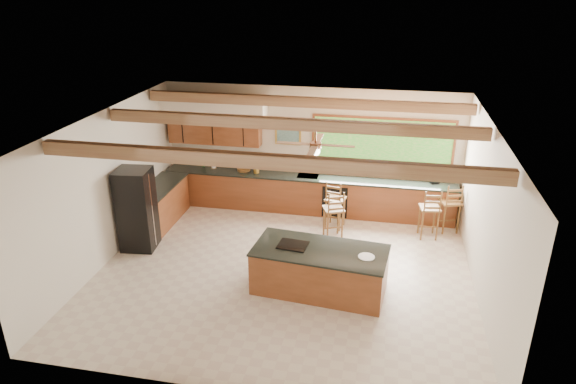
# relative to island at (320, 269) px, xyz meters

# --- Properties ---
(ground) EXTENTS (7.20, 7.20, 0.00)m
(ground) POSITION_rel_island_xyz_m (-0.76, 0.48, -0.42)
(ground) COLOR beige
(ground) RESTS_ON ground
(room_shell) EXTENTS (7.27, 6.54, 3.02)m
(room_shell) POSITION_rel_island_xyz_m (-0.93, 1.13, 1.79)
(room_shell) COLOR beige
(room_shell) RESTS_ON ground
(counter_run) EXTENTS (7.12, 3.10, 1.24)m
(counter_run) POSITION_rel_island_xyz_m (-1.58, 3.00, 0.04)
(counter_run) COLOR brown
(counter_run) RESTS_ON ground
(island) EXTENTS (2.51, 1.37, 0.86)m
(island) POSITION_rel_island_xyz_m (0.00, 0.00, 0.00)
(island) COLOR brown
(island) RESTS_ON ground
(refrigerator) EXTENTS (0.75, 0.73, 1.76)m
(refrigerator) POSITION_rel_island_xyz_m (-3.98, 0.88, 0.46)
(refrigerator) COLOR black
(refrigerator) RESTS_ON ground
(bar_stool_a) EXTENTS (0.54, 0.54, 1.16)m
(bar_stool_a) POSITION_rel_island_xyz_m (0.01, 2.02, 0.26)
(bar_stool_a) COLOR brown
(bar_stool_a) RESTS_ON ground
(bar_stool_b) EXTENTS (0.50, 0.50, 1.16)m
(bar_stool_b) POSITION_rel_island_xyz_m (-0.00, 2.56, 0.27)
(bar_stool_b) COLOR brown
(bar_stool_b) RESTS_ON ground
(bar_stool_c) EXTENTS (0.48, 0.48, 1.17)m
(bar_stool_c) POSITION_rel_island_xyz_m (2.07, 2.46, 0.27)
(bar_stool_c) COLOR brown
(bar_stool_c) RESTS_ON ground
(bar_stool_d) EXTENTS (0.53, 0.53, 1.18)m
(bar_stool_d) POSITION_rel_island_xyz_m (2.54, 2.87, 0.28)
(bar_stool_d) COLOR brown
(bar_stool_d) RESTS_ON ground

